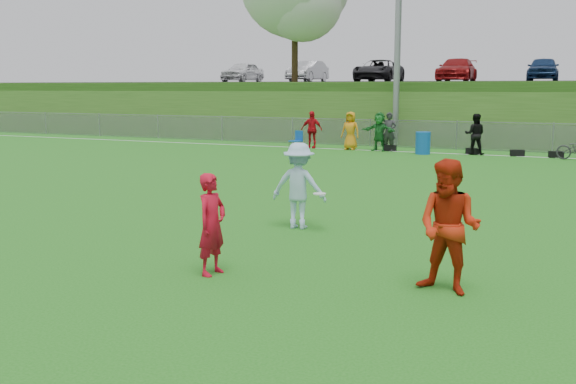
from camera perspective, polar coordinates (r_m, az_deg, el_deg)
The scene contains 15 objects.
ground at distance 10.77m, azimuth -2.25°, elevation -5.63°, with size 120.00×120.00×0.00m, color #1D6715.
sideline_far at distance 27.88m, azimuth 14.06°, elevation 3.34°, with size 60.00×0.10×0.01m, color white.
fence at distance 29.79m, azimuth 14.76°, elevation 4.92°, with size 58.00×0.06×1.30m.
light_pole at distance 31.34m, azimuth 9.82°, elevation 16.40°, with size 1.20×0.40×12.15m.
berm at distance 40.64m, azimuth 17.24°, elevation 7.11°, with size 120.00×18.00×3.00m, color #274E16.
parking_lot at distance 42.61m, azimuth 17.65°, elevation 9.26°, with size 120.00×12.00×0.10m, color black.
car_row at distance 41.77m, azimuth 15.93°, elevation 10.41°, with size 32.04×5.18×1.44m.
spectator_row at distance 28.41m, azimuth 8.40°, elevation 5.33°, with size 8.19×0.74×1.69m.
gear_bags at distance 27.78m, azimuth 16.84°, elevation 3.46°, with size 7.33×0.56×0.26m.
player_red_left at distance 9.59m, azimuth -6.78°, elevation -2.87°, with size 0.56×0.37×1.53m, color red.
player_red_center at distance 8.90m, azimuth 14.14°, elevation -3.04°, with size 0.89×0.69×1.83m, color red.
player_blue at distance 12.63m, azimuth 0.97°, elevation 0.56°, with size 1.10×0.63×1.70m, color #A9CAEA.
frisbee at distance 12.29m, azimuth 2.82°, elevation -0.16°, with size 0.25×0.25×0.02m.
recycling_bin at distance 27.39m, azimuth 11.90°, elevation 4.28°, with size 0.62×0.62×0.93m, color #1053AF.
camp_chair at distance 28.95m, azimuth 0.71°, elevation 4.31°, with size 0.60×0.61×0.83m.
Camera 1 is at (4.53, -9.37, 2.78)m, focal length 40.00 mm.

